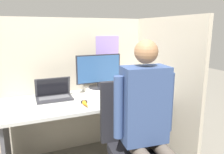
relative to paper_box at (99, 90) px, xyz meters
name	(u,v)px	position (x,y,z in m)	size (l,w,h in m)	color
cubicle_panel_back	(77,85)	(-0.21, 0.22, 0.02)	(2.13, 0.05, 1.57)	#B7AD99
cubicle_panel_right	(158,88)	(0.63, -0.24, 0.02)	(0.04, 1.37, 1.57)	#B7AD99
desk	(86,114)	(-0.21, -0.17, -0.20)	(1.63, 0.73, 0.74)	#B7B7B2
paper_box	(99,90)	(0.00, 0.00, 0.00)	(0.30, 0.25, 0.06)	white
monitor	(99,71)	(0.00, 0.00, 0.22)	(0.51, 0.24, 0.38)	#232328
laptop	(54,95)	(-0.51, -0.05, 0.02)	(0.36, 0.21, 0.22)	#2D2D33
mouse	(84,102)	(-0.26, -0.30, -0.01)	(0.07, 0.05, 0.03)	black
stapler	(149,90)	(0.54, -0.21, -0.01)	(0.04, 0.14, 0.05)	#2D2D33
carrot_toy	(86,105)	(-0.27, -0.40, -0.01)	(0.04, 0.16, 0.04)	orange
office_chair	(135,142)	(0.01, -0.84, -0.23)	(0.53, 0.59, 1.03)	black
person	(149,121)	(0.03, -1.01, 0.02)	(0.48, 0.49, 1.38)	brown
coffee_mug	(122,84)	(0.31, 0.04, 0.03)	(0.08, 0.08, 0.11)	#232328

